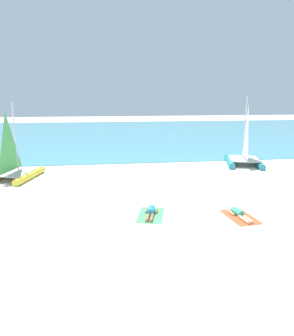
% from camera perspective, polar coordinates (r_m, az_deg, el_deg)
% --- Properties ---
extents(ground_plane, '(120.00, 120.00, 0.00)m').
position_cam_1_polar(ground_plane, '(22.01, -1.57, -0.40)').
color(ground_plane, white).
extents(ocean_water, '(120.00, 40.00, 0.05)m').
position_cam_1_polar(ocean_water, '(43.87, -4.70, 6.39)').
color(ocean_water, '#4C9EB7').
rests_on(ocean_water, ground).
extents(sailboat_teal, '(3.60, 4.57, 5.22)m').
position_cam_1_polar(sailboat_teal, '(24.74, 17.48, 2.35)').
color(sailboat_teal, teal).
rests_on(sailboat_teal, ground).
extents(sailboat_yellow, '(3.16, 4.12, 4.78)m').
position_cam_1_polar(sailboat_yellow, '(21.28, -23.30, 0.01)').
color(sailboat_yellow, yellow).
rests_on(sailboat_yellow, ground).
extents(towel_left, '(1.54, 2.12, 0.01)m').
position_cam_1_polar(towel_left, '(13.85, 0.70, -8.69)').
color(towel_left, '#4CB266').
rests_on(towel_left, ground).
extents(sunbather_left, '(0.77, 1.55, 0.30)m').
position_cam_1_polar(sunbather_left, '(13.86, 0.73, -8.11)').
color(sunbather_left, '#268CCC').
rests_on(sunbather_left, towel_left).
extents(towel_right, '(1.31, 2.01, 0.01)m').
position_cam_1_polar(towel_right, '(14.25, 16.79, -8.63)').
color(towel_right, '#EA5933').
rests_on(towel_right, ground).
extents(sunbather_right, '(0.59, 1.57, 0.30)m').
position_cam_1_polar(sunbather_right, '(14.26, 16.68, -8.07)').
color(sunbather_right, '#3FB28C').
rests_on(sunbather_right, towel_right).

